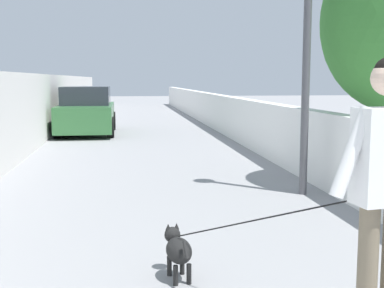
{
  "coord_description": "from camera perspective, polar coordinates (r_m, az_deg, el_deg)",
  "views": [
    {
      "loc": [
        -0.09,
        0.43,
        1.77
      ],
      "look_at": [
        5.86,
        -0.35,
        1.0
      ],
      "focal_mm": 47.26,
      "sensor_mm": 36.0,
      "label": 1
    }
  ],
  "objects": [
    {
      "name": "wall_left",
      "position": [
        12.35,
        -18.76,
        3.16
      ],
      "size": [
        48.0,
        0.3,
        1.92
      ],
      "primitive_type": "cube",
      "color": "silver",
      "rests_on": "ground"
    },
    {
      "name": "ground_plane",
      "position": [
        14.2,
        -5.74,
        0.11
      ],
      "size": [
        80.0,
        80.0,
        0.0
      ],
      "primitive_type": "plane",
      "color": "gray"
    },
    {
      "name": "dog",
      "position": [
        4.58,
        -1.51,
        -11.73
      ],
      "size": [
        1.65,
        1.31,
        1.06
      ],
      "color": "black",
      "rests_on": "ground"
    },
    {
      "name": "person_skateboarder",
      "position": [
        3.41,
        20.85,
        -3.46
      ],
      "size": [
        0.27,
        0.72,
        1.82
      ],
      "color": "#726651",
      "rests_on": "skateboard"
    },
    {
      "name": "car_near",
      "position": [
        16.82,
        -11.81,
        3.55
      ],
      "size": [
        3.87,
        1.8,
        1.54
      ],
      "color": "#336B38",
      "rests_on": "ground"
    },
    {
      "name": "fence_right",
      "position": [
        12.57,
        7.55,
        1.99
      ],
      "size": [
        48.0,
        0.3,
        1.24
      ],
      "primitive_type": "cube",
      "color": "white",
      "rests_on": "ground"
    }
  ]
}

